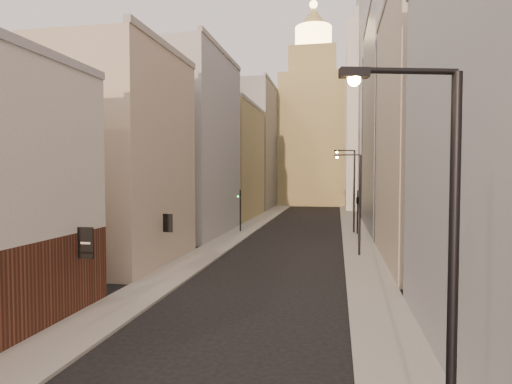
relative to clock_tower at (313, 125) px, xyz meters
name	(u,v)px	position (x,y,z in m)	size (l,w,h in m)	color
sidewalk_left	(258,221)	(-5.50, -37.00, -17.56)	(3.00, 140.00, 0.15)	gray
sidewalk_right	(352,223)	(7.50, -37.00, -17.56)	(3.00, 140.00, 0.15)	gray
left_bldg_beige	(119,159)	(-11.00, -66.00, -9.63)	(8.00, 12.00, 16.00)	#B4A38C
left_bldg_grey	(190,146)	(-11.00, -50.00, -7.63)	(8.00, 16.00, 20.00)	#9D9DA2
left_bldg_tan	(229,163)	(-11.00, -32.00, -9.13)	(8.00, 18.00, 17.00)	tan
left_bldg_wingrid	(254,148)	(-11.00, -12.00, -5.63)	(8.00, 20.00, 24.00)	gray
right_bldg_beige	(441,132)	(13.00, -62.00, -7.63)	(8.00, 16.00, 20.00)	#B4A38C
right_bldg_wingrid	(402,123)	(13.00, -42.00, -4.63)	(8.00, 20.00, 26.00)	gray
highrise	(414,70)	(19.00, -14.00, 8.02)	(21.00, 23.00, 51.20)	gray
clock_tower	(313,125)	(0.00, 0.00, 0.00)	(14.00, 14.00, 44.90)	tan
white_tower	(368,110)	(11.00, -14.00, 0.97)	(8.00, 8.00, 41.50)	silver
streetlamp_near	(442,271)	(7.34, -87.71, -12.58)	(2.27, 0.76, 8.84)	black
streetlamp_mid	(357,198)	(7.02, -60.26, -12.80)	(2.22, 0.27, 8.47)	black
streetlamp_far	(352,186)	(7.09, -46.54, -12.18)	(2.39, 1.06, 9.54)	black
traffic_light_left	(240,203)	(-5.66, -47.86, -14.23)	(0.55, 0.44, 5.00)	black
traffic_light_right	(358,200)	(7.67, -47.48, -13.75)	(0.74, 0.74, 5.00)	black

